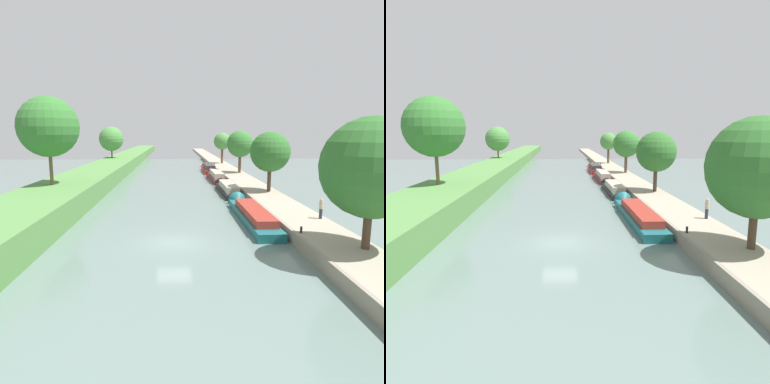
# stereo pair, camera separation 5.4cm
# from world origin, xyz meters

# --- Properties ---
(ground_plane) EXTENTS (160.00, 160.00, 0.00)m
(ground_plane) POSITION_xyz_m (0.00, 0.00, 0.00)
(ground_plane) COLOR slate
(left_grassy_bank) EXTENTS (7.01, 260.00, 2.31)m
(left_grassy_bank) POSITION_xyz_m (-12.10, 0.00, 1.16)
(left_grassy_bank) COLOR #518442
(left_grassy_bank) RESTS_ON ground_plane
(right_towpath) EXTENTS (3.98, 260.00, 0.90)m
(right_towpath) POSITION_xyz_m (10.58, 0.00, 0.45)
(right_towpath) COLOR #9E937F
(right_towpath) RESTS_ON ground_plane
(stone_quay) EXTENTS (0.25, 260.00, 0.95)m
(stone_quay) POSITION_xyz_m (8.47, 0.00, 0.48)
(stone_quay) COLOR gray
(stone_quay) RESTS_ON ground_plane
(narrowboat_teal) EXTENTS (2.11, 14.23, 2.01)m
(narrowboat_teal) POSITION_xyz_m (7.03, 6.65, 0.53)
(narrowboat_teal) COLOR #195B60
(narrowboat_teal) RESTS_ON ground_plane
(narrowboat_black) EXTENTS (1.90, 11.81, 2.00)m
(narrowboat_black) POSITION_xyz_m (7.06, 20.82, 0.56)
(narrowboat_black) COLOR black
(narrowboat_black) RESTS_ON ground_plane
(narrowboat_maroon) EXTENTS (1.84, 12.57, 2.09)m
(narrowboat_maroon) POSITION_xyz_m (7.05, 33.17, 0.65)
(narrowboat_maroon) COLOR maroon
(narrowboat_maroon) RESTS_ON ground_plane
(narrowboat_red) EXTENTS (2.16, 11.71, 2.26)m
(narrowboat_red) POSITION_xyz_m (7.03, 45.80, 0.64)
(narrowboat_red) COLOR maroon
(narrowboat_red) RESTS_ON ground_plane
(tree_rightbank_near) EXTENTS (5.98, 5.98, 7.90)m
(tree_rightbank_near) POSITION_xyz_m (11.55, -4.51, 5.80)
(tree_rightbank_near) COLOR #4C3828
(tree_rightbank_near) RESTS_ON right_towpath
(tree_rightbank_midnear) EXTENTS (4.72, 4.72, 7.06)m
(tree_rightbank_midnear) POSITION_xyz_m (11.33, 16.10, 5.59)
(tree_rightbank_midnear) COLOR #4C3828
(tree_rightbank_midnear) RESTS_ON right_towpath
(tree_rightbank_midfar) EXTENTS (4.61, 4.61, 7.32)m
(tree_rightbank_midfar) POSITION_xyz_m (11.51, 35.61, 5.89)
(tree_rightbank_midfar) COLOR brown
(tree_rightbank_midfar) RESTS_ON right_towpath
(tree_rightbank_far) EXTENTS (3.87, 3.87, 6.95)m
(tree_rightbank_far) POSITION_xyz_m (11.07, 54.83, 5.86)
(tree_rightbank_far) COLOR brown
(tree_rightbank_far) RESTS_ON right_towpath
(tree_leftbank_downstream) EXTENTS (5.35, 5.35, 6.87)m
(tree_leftbank_downstream) POSITION_xyz_m (-13.79, 53.62, 6.50)
(tree_leftbank_downstream) COLOR brown
(tree_leftbank_downstream) RESTS_ON left_grassy_bank
(tree_leftbank_upstream) EXTENTS (6.32, 6.32, 9.28)m
(tree_leftbank_upstream) POSITION_xyz_m (-13.06, 13.39, 8.42)
(tree_leftbank_upstream) COLOR brown
(tree_leftbank_upstream) RESTS_ON left_grassy_bank
(person_walking) EXTENTS (0.34, 0.34, 1.66)m
(person_walking) POSITION_xyz_m (11.95, 2.83, 1.78)
(person_walking) COLOR #282D42
(person_walking) RESTS_ON right_towpath
(mooring_bollard_near) EXTENTS (0.16, 0.16, 0.45)m
(mooring_bollard_near) POSITION_xyz_m (8.89, -1.06, 1.13)
(mooring_bollard_near) COLOR black
(mooring_bollard_near) RESTS_ON right_towpath
(mooring_bollard_far) EXTENTS (0.16, 0.16, 0.45)m
(mooring_bollard_far) POSITION_xyz_m (8.89, 51.06, 1.13)
(mooring_bollard_far) COLOR black
(mooring_bollard_far) RESTS_ON right_towpath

